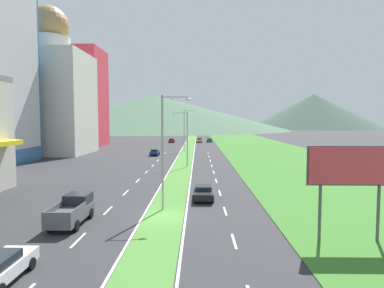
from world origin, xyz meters
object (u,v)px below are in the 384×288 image
(street_lamp_near, at_px, (165,146))
(car_6, at_px, (199,140))
(car_2, at_px, (155,152))
(billboard_roadside, at_px, (351,170))
(pickup_truck_0, at_px, (73,210))
(car_1, at_px, (172,140))
(street_lamp_far, at_px, (185,128))
(car_3, at_px, (203,192))
(car_4, at_px, (209,140))
(street_lamp_mid, at_px, (186,136))

(street_lamp_near, bearing_deg, car_6, 87.95)
(car_2, xyz_separation_m, car_6, (10.15, 44.93, 0.07))
(billboard_roadside, height_order, car_6, billboard_roadside)
(car_2, distance_m, pickup_truck_0, 50.22)
(car_1, bearing_deg, street_lamp_far, -170.05)
(car_2, bearing_deg, car_1, -0.46)
(street_lamp_far, distance_m, car_6, 36.65)
(car_3, relative_size, pickup_truck_0, 0.86)
(billboard_roadside, xyz_separation_m, car_2, (-19.44, 53.91, -3.94))
(billboard_roadside, xyz_separation_m, car_6, (-9.30, 98.84, -3.87))
(car_2, relative_size, car_3, 1.01)
(car_4, bearing_deg, street_lamp_near, -4.21)
(car_6, bearing_deg, car_3, 0.06)
(billboard_roadside, bearing_deg, street_lamp_near, 149.03)
(car_4, bearing_deg, car_3, -2.26)
(street_lamp_far, bearing_deg, pickup_truck_0, -96.21)
(street_lamp_near, distance_m, car_3, 7.32)
(street_lamp_near, distance_m, street_lamp_mid, 27.63)
(street_lamp_near, distance_m, car_6, 91.49)
(street_lamp_mid, height_order, car_1, street_lamp_mid)
(pickup_truck_0, bearing_deg, car_4, -7.99)
(street_lamp_near, distance_m, car_2, 47.14)
(car_2, xyz_separation_m, car_4, (13.75, 46.89, -0.03))
(car_2, relative_size, car_4, 1.10)
(street_lamp_near, relative_size, car_4, 2.36)
(billboard_roadside, bearing_deg, street_lamp_mid, 108.62)
(street_lamp_near, xyz_separation_m, car_4, (6.87, 93.26, -4.96))
(car_2, bearing_deg, billboard_roadside, -160.17)
(street_lamp_mid, xyz_separation_m, street_lamp_far, (-1.05, 27.57, 0.62))
(street_lamp_mid, distance_m, billboard_roadside, 37.10)
(street_lamp_far, distance_m, car_3, 51.37)
(car_1, distance_m, car_4, 13.68)
(car_2, relative_size, pickup_truck_0, 0.87)
(street_lamp_mid, height_order, billboard_roadside, street_lamp_mid)
(street_lamp_near, relative_size, pickup_truck_0, 1.85)
(street_lamp_mid, distance_m, car_2, 20.74)
(car_3, bearing_deg, car_1, -173.46)
(street_lamp_mid, height_order, car_2, street_lamp_mid)
(car_3, bearing_deg, pickup_truck_0, -51.43)
(billboard_roadside, bearing_deg, car_3, 128.05)
(car_3, distance_m, car_6, 87.09)
(street_lamp_near, distance_m, street_lamp_far, 55.19)
(street_lamp_far, relative_size, pickup_truck_0, 1.91)
(street_lamp_mid, distance_m, car_4, 66.09)
(pickup_truck_0, bearing_deg, car_1, -0.13)
(car_3, bearing_deg, billboard_roadside, 38.05)
(street_lamp_mid, distance_m, street_lamp_far, 27.60)
(billboard_roadside, distance_m, car_3, 15.44)
(street_lamp_near, height_order, car_1, street_lamp_near)
(street_lamp_near, height_order, car_4, street_lamp_near)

